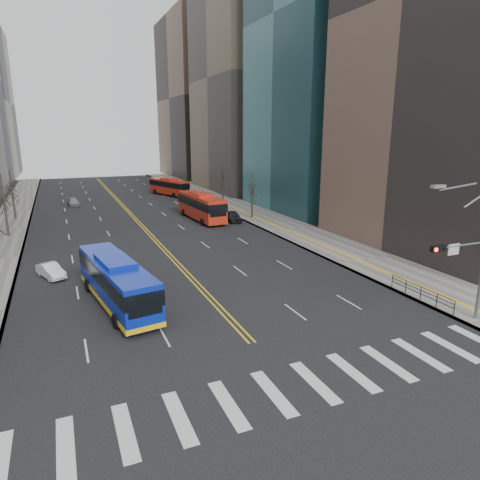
# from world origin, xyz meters

# --- Properties ---
(ground) EXTENTS (220.00, 220.00, 0.00)m
(ground) POSITION_xyz_m (0.00, 0.00, 0.00)
(ground) COLOR black
(sidewalk_right) EXTENTS (7.00, 130.00, 0.15)m
(sidewalk_right) POSITION_xyz_m (17.50, 45.00, 0.07)
(sidewalk_right) COLOR slate
(sidewalk_right) RESTS_ON ground
(sidewalk_left) EXTENTS (5.00, 130.00, 0.15)m
(sidewalk_left) POSITION_xyz_m (-16.50, 45.00, 0.07)
(sidewalk_left) COLOR slate
(sidewalk_left) RESTS_ON ground
(crosswalk) EXTENTS (26.70, 4.00, 0.01)m
(crosswalk) POSITION_xyz_m (0.00, 0.00, 0.01)
(crosswalk) COLOR silver
(crosswalk) RESTS_ON ground
(centerline) EXTENTS (0.55, 100.00, 0.01)m
(centerline) POSITION_xyz_m (0.00, 55.00, 0.01)
(centerline) COLOR gold
(centerline) RESTS_ON ground
(office_towers) EXTENTS (83.00, 134.00, 58.00)m
(office_towers) POSITION_xyz_m (0.12, 68.51, 23.92)
(office_towers) COLOR gray
(office_towers) RESTS_ON ground
(signal_mast) EXTENTS (5.37, 0.37, 9.39)m
(signal_mast) POSITION_xyz_m (13.77, 2.00, 4.86)
(signal_mast) COLOR gray
(signal_mast) RESTS_ON ground
(pedestrian_railing) EXTENTS (0.06, 6.06, 1.02)m
(pedestrian_railing) POSITION_xyz_m (14.30, 6.00, 0.82)
(pedestrian_railing) COLOR black
(pedestrian_railing) RESTS_ON sidewalk_right
(street_trees) EXTENTS (35.20, 47.20, 7.60)m
(street_trees) POSITION_xyz_m (-7.18, 34.55, 4.87)
(street_trees) COLOR #2C241B
(street_trees) RESTS_ON ground
(blue_bus) EXTENTS (4.43, 12.46, 3.55)m
(blue_bus) POSITION_xyz_m (-6.64, 14.33, 1.86)
(blue_bus) COLOR #0B23A7
(blue_bus) RESTS_ON ground
(red_bus_near) EXTENTS (3.60, 12.34, 3.84)m
(red_bus_near) POSITION_xyz_m (8.76, 41.77, 2.13)
(red_bus_near) COLOR red
(red_bus_near) RESTS_ON ground
(red_bus_far) EXTENTS (5.89, 10.87, 3.39)m
(red_bus_far) POSITION_xyz_m (10.41, 67.43, 1.89)
(red_bus_far) COLOR red
(red_bus_far) RESTS_ON ground
(car_white) EXTENTS (2.62, 3.96, 1.23)m
(car_white) POSITION_xyz_m (-11.21, 22.79, 0.62)
(car_white) COLOR white
(car_white) RESTS_ON ground
(car_dark_mid) EXTENTS (2.35, 4.52, 1.47)m
(car_dark_mid) POSITION_xyz_m (12.50, 38.77, 0.73)
(car_dark_mid) COLOR black
(car_dark_mid) RESTS_ON ground
(car_silver) EXTENTS (2.07, 4.29, 1.20)m
(car_silver) POSITION_xyz_m (-7.76, 61.86, 0.60)
(car_silver) COLOR gray
(car_silver) RESTS_ON ground
(car_dark_far) EXTENTS (3.66, 5.28, 1.34)m
(car_dark_far) POSITION_xyz_m (12.50, 81.77, 0.67)
(car_dark_far) COLOR black
(car_dark_far) RESTS_ON ground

